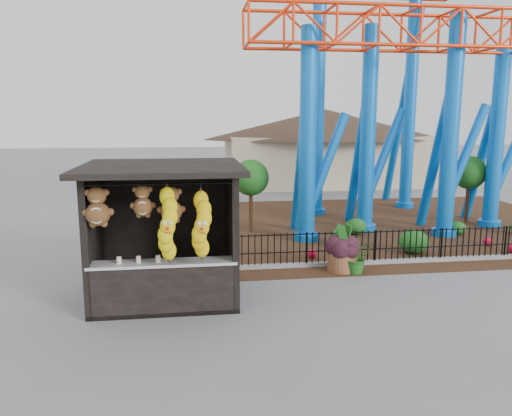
{
  "coord_description": "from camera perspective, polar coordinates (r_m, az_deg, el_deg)",
  "views": [
    {
      "loc": [
        -2.43,
        -10.14,
        4.16
      ],
      "look_at": [
        -0.84,
        1.5,
        2.0
      ],
      "focal_mm": 35.0,
      "sensor_mm": 36.0,
      "label": 1
    }
  ],
  "objects": [
    {
      "name": "terracotta_planter",
      "position": [
        13.87,
        9.83,
        -5.97
      ],
      "size": [
        0.99,
        0.99,
        0.57
      ],
      "primitive_type": "cylinder",
      "rotation": [
        0.0,
        0.0,
        0.27
      ],
      "color": "brown",
      "rests_on": "ground"
    },
    {
      "name": "pavilion",
      "position": [
        31.32,
        7.9,
        8.31
      ],
      "size": [
        15.0,
        15.0,
        4.8
      ],
      "color": "#BFAD8C",
      "rests_on": "ground"
    },
    {
      "name": "mulch_bed",
      "position": [
        19.69,
        11.46,
        -1.97
      ],
      "size": [
        18.0,
        12.0,
        0.02
      ],
      "primitive_type": "cube",
      "color": "#331E11",
      "rests_on": "ground"
    },
    {
      "name": "landscaping",
      "position": [
        17.23,
        17.11,
        -2.96
      ],
      "size": [
        8.53,
        3.57,
        0.72
      ],
      "color": "#1A5218",
      "rests_on": "mulch_bed"
    },
    {
      "name": "prize_booth",
      "position": [
        11.36,
        -10.52,
        -3.13
      ],
      "size": [
        3.5,
        3.4,
        3.12
      ],
      "color": "black",
      "rests_on": "ground"
    },
    {
      "name": "potted_plant",
      "position": [
        13.68,
        11.42,
        -5.47
      ],
      "size": [
        1.03,
        0.96,
        0.93
      ],
      "primitive_type": "imported",
      "rotation": [
        0.0,
        0.0,
        -0.33
      ],
      "color": "#225017",
      "rests_on": "ground"
    },
    {
      "name": "picket_fence",
      "position": [
        15.49,
        20.77,
        -3.95
      ],
      "size": [
        12.2,
        0.06,
        1.0
      ],
      "primitive_type": null,
      "color": "black",
      "rests_on": "ground"
    },
    {
      "name": "roller_coaster",
      "position": [
        19.99,
        15.08,
        16.62
      ],
      "size": [
        11.0,
        6.37,
        10.82
      ],
      "color": "blue",
      "rests_on": "ground"
    },
    {
      "name": "ground",
      "position": [
        11.23,
        5.38,
        -11.38
      ],
      "size": [
        120.0,
        120.0,
        0.0
      ],
      "primitive_type": "plane",
      "color": "slate",
      "rests_on": "ground"
    },
    {
      "name": "planter_foliage",
      "position": [
        13.71,
        9.91,
        -3.56
      ],
      "size": [
        0.7,
        0.7,
        0.64
      ],
      "primitive_type": "ellipsoid",
      "color": "black",
      "rests_on": "terracotta_planter"
    },
    {
      "name": "curb",
      "position": [
        15.19,
        17.66,
        -5.75
      ],
      "size": [
        18.0,
        0.18,
        0.12
      ],
      "primitive_type": "cube",
      "color": "gray",
      "rests_on": "ground"
    }
  ]
}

